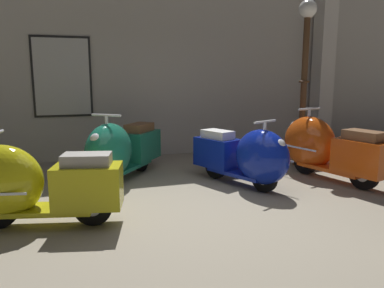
# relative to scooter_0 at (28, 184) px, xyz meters

# --- Properties ---
(ground_plane) EXTENTS (60.00, 60.00, 0.00)m
(ground_plane) POSITION_rel_scooter_0_xyz_m (1.88, -0.20, -0.47)
(ground_plane) COLOR gray
(showroom_back_wall) EXTENTS (18.00, 0.63, 3.63)m
(showroom_back_wall) POSITION_rel_scooter_0_xyz_m (2.02, 3.36, 1.34)
(showroom_back_wall) COLOR #ADA89E
(showroom_back_wall) RESTS_ON ground
(scooter_0) EXTENTS (1.76, 0.86, 1.04)m
(scooter_0) POSITION_rel_scooter_0_xyz_m (0.00, 0.00, 0.00)
(scooter_0) COLOR black
(scooter_0) RESTS_ON ground
(scooter_1) EXTENTS (1.49, 1.69, 1.08)m
(scooter_1) POSITION_rel_scooter_0_xyz_m (1.15, 1.51, 0.02)
(scooter_1) COLOR black
(scooter_1) RESTS_ON ground
(scooter_2) EXTENTS (1.09, 1.71, 1.01)m
(scooter_2) POSITION_rel_scooter_0_xyz_m (2.88, 0.63, -0.01)
(scooter_2) COLOR black
(scooter_2) RESTS_ON ground
(scooter_3) EXTENTS (0.96, 1.88, 1.11)m
(scooter_3) POSITION_rel_scooter_0_xyz_m (4.25, 0.70, 0.03)
(scooter_3) COLOR black
(scooter_3) RESTS_ON ground
(lamppost) EXTENTS (0.31, 0.31, 2.91)m
(lamppost) POSITION_rel_scooter_0_xyz_m (4.45, 1.62, 1.22)
(lamppost) COLOR #472D19
(lamppost) RESTS_ON ground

